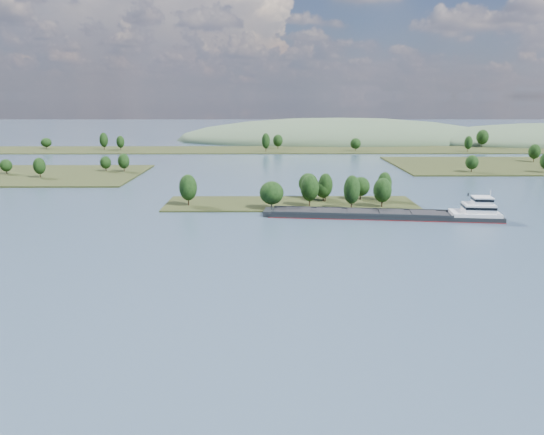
{
  "coord_description": "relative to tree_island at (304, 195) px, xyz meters",
  "views": [
    {
      "loc": [
        -8.9,
        -29.16,
        42.45
      ],
      "look_at": [
        -7.86,
        130.0,
        6.0
      ],
      "focal_mm": 35.0,
      "sensor_mm": 36.0,
      "label": 1
    }
  ],
  "objects": [
    {
      "name": "cargo_barge",
      "position": [
        31.92,
        -23.43,
        -2.64
      ],
      "size": [
        84.61,
        20.03,
        11.36
      ],
      "color": "black",
      "rests_on": "ground"
    },
    {
      "name": "back_shoreline",
      "position": [
        2.42,
        221.03,
        -3.38
      ],
      "size": [
        900.0,
        60.0,
        16.04
      ],
      "color": "#252D14",
      "rests_on": "ground"
    },
    {
      "name": "tree_island",
      "position": [
        0.0,
        0.0,
        0.0
      ],
      "size": [
        100.0,
        31.95,
        14.29
      ],
      "color": "#252D14",
      "rests_on": "ground"
    },
    {
      "name": "ground",
      "position": [
        -5.44,
        -58.89,
        -4.07
      ],
      "size": [
        1800.0,
        1800.0,
        0.0
      ],
      "primitive_type": "plane",
      "color": "#354C5C",
      "rests_on": "ground"
    },
    {
      "name": "hill_west",
      "position": [
        54.56,
        321.11,
        -4.07
      ],
      "size": [
        320.0,
        160.0,
        44.0
      ],
      "primitive_type": "ellipsoid",
      "color": "#3E543A",
      "rests_on": "ground"
    }
  ]
}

